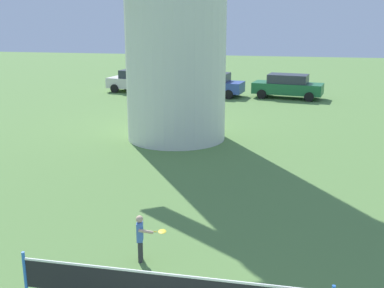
{
  "coord_description": "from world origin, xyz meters",
  "views": [
    {
      "loc": [
        1.46,
        -5.12,
        5.25
      ],
      "look_at": [
        -0.42,
        3.91,
        2.75
      ],
      "focal_mm": 44.57,
      "sensor_mm": 36.0,
      "label": 1
    }
  ],
  "objects": [
    {
      "name": "parked_car_cream",
      "position": [
        -8.98,
        26.88,
        0.81
      ],
      "size": [
        4.66,
        2.44,
        1.56
      ],
      "color": "silver",
      "rests_on": "ground_plane"
    },
    {
      "name": "player_far",
      "position": [
        -1.56,
        3.96,
        0.61
      ],
      "size": [
        0.71,
        0.35,
        1.07
      ],
      "color": "#333338",
      "rests_on": "ground_plane"
    },
    {
      "name": "parked_car_green",
      "position": [
        1.28,
        26.48,
        0.81
      ],
      "size": [
        4.68,
        2.45,
        1.56
      ],
      "color": "#1E6638",
      "rests_on": "ground_plane"
    },
    {
      "name": "parked_car_blue",
      "position": [
        -3.81,
        26.34,
        0.81
      ],
      "size": [
        4.56,
        2.33,
        1.56
      ],
      "color": "#334C99",
      "rests_on": "ground_plane"
    }
  ]
}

